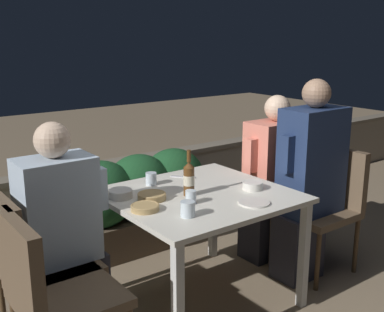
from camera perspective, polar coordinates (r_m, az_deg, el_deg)
The scene contains 21 objects.
ground_plane at distance 3.23m, azimuth 0.81°, elevation -16.60°, with size 16.00×16.00×0.00m, color #847056.
parapet_wall at distance 4.19m, azimuth -10.85°, elevation -4.81°, with size 9.00×0.18×0.60m.
dining_table at distance 2.96m, azimuth 0.86°, elevation -5.94°, with size 1.04×0.98×0.72m.
planter_hedge at distance 3.80m, azimuth -6.30°, elevation -4.87°, with size 1.19×0.47×0.76m.
chair_left_near at distance 2.39m, azimuth -16.81°, elevation -14.49°, with size 0.48×0.48×0.88m.
chair_left_far at distance 2.71m, azimuth -18.81°, elevation -11.11°, with size 0.48×0.48×0.88m.
person_blue_shirt at distance 2.74m, azimuth -14.83°, elevation -8.62°, with size 0.48×0.26×1.22m.
chair_right_near at distance 3.56m, azimuth 15.54°, elevation -4.69°, with size 0.48×0.48×0.88m.
person_navy_jumper at distance 3.37m, azimuth 13.61°, elevation -2.84°, with size 0.51×0.26×1.38m.
chair_right_far at distance 3.81m, azimuth 11.48°, elevation -3.21°, with size 0.48×0.48×0.88m.
person_coral_top at distance 3.64m, azimuth 9.38°, elevation -2.55°, with size 0.50×0.26×1.23m.
beer_bottle at distance 2.86m, azimuth -0.37°, elevation -2.65°, with size 0.07×0.07×0.28m.
plate_0 at distance 2.78m, azimuth 7.38°, elevation -5.50°, with size 0.18×0.18×0.01m.
bowl_0 at distance 2.88m, azimuth -8.48°, elevation -4.38°, with size 0.14×0.14×0.05m.
bowl_1 at distance 3.03m, azimuth 7.21°, elevation -3.43°, with size 0.13×0.13×0.05m.
bowl_2 at distance 2.66m, azimuth -5.60°, elevation -6.04°, with size 0.16×0.16×0.03m.
bowl_3 at distance 2.83m, azimuth -4.79°, elevation -4.72°, with size 0.17×0.17×0.04m.
glass_cup_0 at distance 2.56m, azimuth -0.51°, elevation -6.29°, with size 0.08×0.08×0.08m.
glass_cup_1 at distance 2.75m, azimuth -0.14°, elevation -4.89°, with size 0.06×0.06×0.08m.
glass_cup_2 at distance 3.10m, azimuth -4.87°, elevation -2.70°, with size 0.07×0.07×0.08m.
fork_0 at distance 3.24m, azimuth -1.05°, elevation -2.51°, with size 0.13×0.14×0.01m.
Camera 1 is at (-1.69, -2.20, 1.66)m, focal length 45.00 mm.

